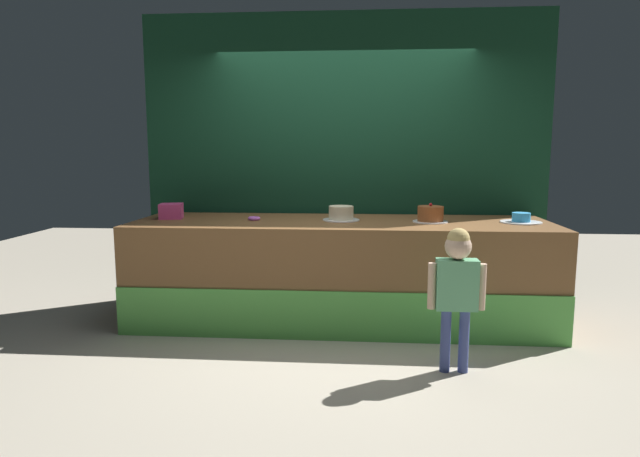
% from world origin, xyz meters
% --- Properties ---
extents(ground_plane, '(12.00, 12.00, 0.00)m').
position_xyz_m(ground_plane, '(0.00, 0.00, 0.00)').
color(ground_plane, '#BCB29E').
extents(stage_platform, '(3.71, 1.11, 0.92)m').
position_xyz_m(stage_platform, '(0.00, 0.54, 0.46)').
color(stage_platform, brown).
rests_on(stage_platform, ground_plane).
extents(curtain_backdrop, '(3.99, 0.08, 2.87)m').
position_xyz_m(curtain_backdrop, '(0.00, 1.19, 1.44)').
color(curtain_backdrop, '#113823').
rests_on(curtain_backdrop, ground_plane).
extents(child_figure, '(0.39, 0.18, 1.02)m').
position_xyz_m(child_figure, '(0.84, -0.56, 0.66)').
color(child_figure, '#3F4C8C').
rests_on(child_figure, ground_plane).
extents(pink_box, '(0.23, 0.23, 0.14)m').
position_xyz_m(pink_box, '(-1.58, 0.59, 0.99)').
color(pink_box, '#F04993').
rests_on(pink_box, stage_platform).
extents(donut, '(0.11, 0.11, 0.03)m').
position_xyz_m(donut, '(-0.79, 0.54, 0.93)').
color(donut, '#CC66D8').
rests_on(donut, stage_platform).
extents(cake_left, '(0.33, 0.33, 0.13)m').
position_xyz_m(cake_left, '(0.00, 0.58, 0.98)').
color(cake_left, white).
rests_on(cake_left, stage_platform).
extents(cake_center, '(0.31, 0.31, 0.17)m').
position_xyz_m(cake_center, '(0.79, 0.52, 0.98)').
color(cake_center, white).
rests_on(cake_center, stage_platform).
extents(cake_right, '(0.35, 0.35, 0.09)m').
position_xyz_m(cake_right, '(1.58, 0.55, 0.95)').
color(cake_right, white).
rests_on(cake_right, stage_platform).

